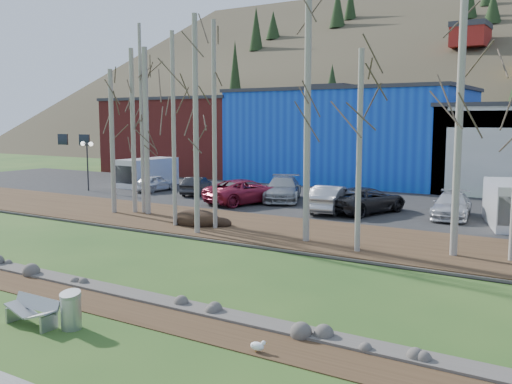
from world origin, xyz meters
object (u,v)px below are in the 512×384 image
Objects in this scene: car_6 at (452,205)px; van_white at (512,205)px; car_3 at (283,189)px; street_lamp at (87,152)px; car_2 at (246,191)px; car_4 at (331,199)px; seagull at (258,346)px; car_1 at (196,186)px; car_5 at (366,200)px; van_grey at (146,172)px; litter_bin at (71,312)px; car_0 at (155,183)px; bench_damaged at (33,311)px.

car_6 is 0.85× the size of van_white.
car_6 is at bearing -28.48° from car_3.
street_lamp is 0.67× the size of van_white.
car_4 is at bearing -163.54° from car_2.
car_2 is 12.76m from car_6.
car_4 reaches higher than seagull.
car_2 is (13.95, 0.80, -2.17)m from street_lamp.
car_4 is at bearing -52.28° from car_3.
car_1 is 0.69× the size of car_2.
car_1 is 21.48m from van_white.
seagull is 0.08× the size of van_white.
car_5 is 20.48m from van_grey.
van_grey is at bearing 78.58° from street_lamp.
litter_bin is 0.25× the size of car_0.
car_5 is at bearing 12.74° from street_lamp.
car_2 is at bearing -9.21° from car_4.
litter_bin is 21.55m from car_5.
car_4 is 6.74m from car_6.
car_4 is 0.86× the size of van_white.
car_2 is at bearing 170.62° from car_0.
car_3 is 1.05× the size of van_grey.
van_white is at bearing -4.26° from van_grey.
car_2 is at bearing -146.61° from car_3.
car_4 is 1.01× the size of car_6.
street_lamp is at bearing 137.54° from litter_bin.
car_1 is at bearing 26.46° from street_lamp.
street_lamp is at bearing 164.85° from van_white.
litter_bin is at bearing -48.03° from van_grey.
seagull is at bearing -25.68° from street_lamp.
van_white reaches higher than car_4.
litter_bin is 0.20× the size of car_4.
street_lamp reaches higher than van_white.
car_0 is 15.66m from car_4.
street_lamp reaches higher than seagull.
bench_damaged is at bearing 126.40° from car_2.
street_lamp is 0.72× the size of van_grey.
car_3 is at bearing 3.05° from car_5.
litter_bin is at bearing -98.36° from car_3.
car_4 is (4.69, -2.49, -0.02)m from car_3.
car_0 is at bearing 8.04° from car_2.
van_white is at bearing 154.02° from car_1.
bench_damaged is 0.32× the size of car_5.
car_1 is 13.55m from car_5.
car_2 is (-13.17, 19.69, 0.76)m from seagull.
car_5 is 0.98× the size of van_white.
litter_bin is 0.18× the size of van_grey.
bench_damaged is 29.46m from street_lamp.
seagull is at bearing -96.82° from car_6.
seagull is 20.73m from car_4.
litter_bin is at bearing 17.68° from bench_damaged.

